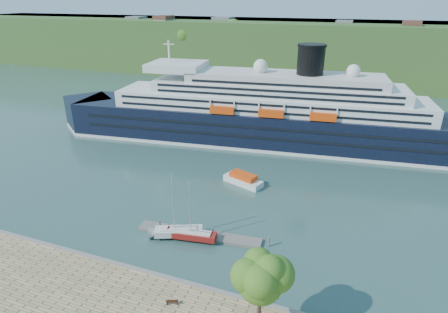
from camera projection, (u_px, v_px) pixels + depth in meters
ground at (161, 281)px, 48.62m from camera, size 400.00×400.00×0.00m
far_hillside at (319, 50)px, 168.65m from camera, size 400.00×50.00×24.00m
quay_coping at (160, 275)px, 48.00m from camera, size 220.00×0.50×0.30m
cruise_ship at (260, 94)px, 90.88m from camera, size 109.79×28.76×24.40m
park_bench at (172, 301)px, 43.53m from camera, size 1.53×1.09×0.91m
promenade_tree at (260, 290)px, 38.36m from camera, size 6.47×6.47×10.72m
floating_pontoon at (199, 234)px, 57.86m from camera, size 19.69×4.31×0.43m
sailboat_white_near at (177, 208)px, 55.50m from camera, size 8.23×5.21×10.34m
sailboat_red at (194, 214)px, 54.89m from camera, size 7.58×3.13×9.50m
tender_launch at (243, 179)px, 73.44m from camera, size 8.55×5.26×2.23m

